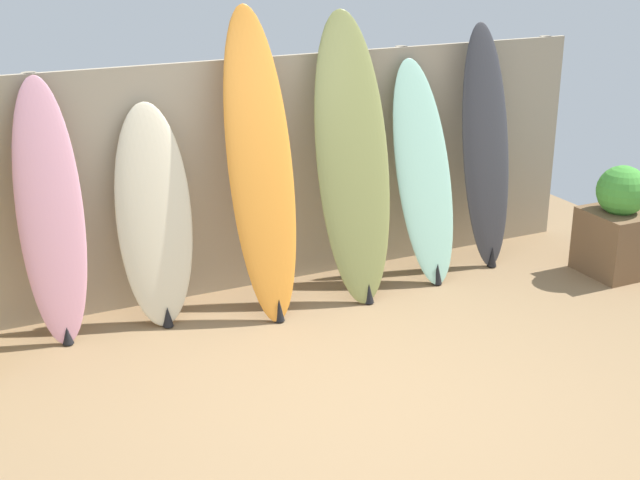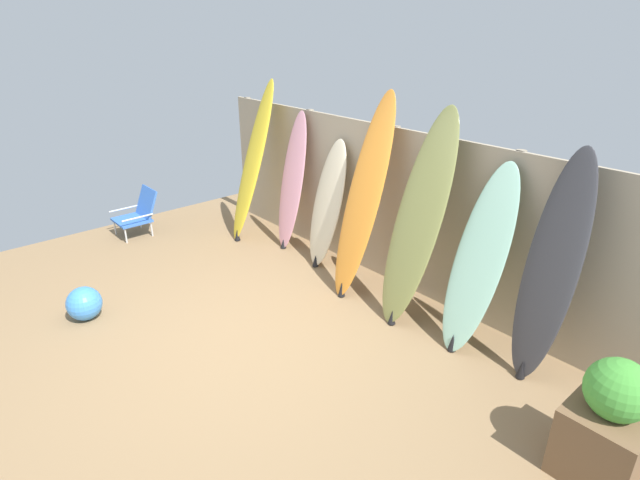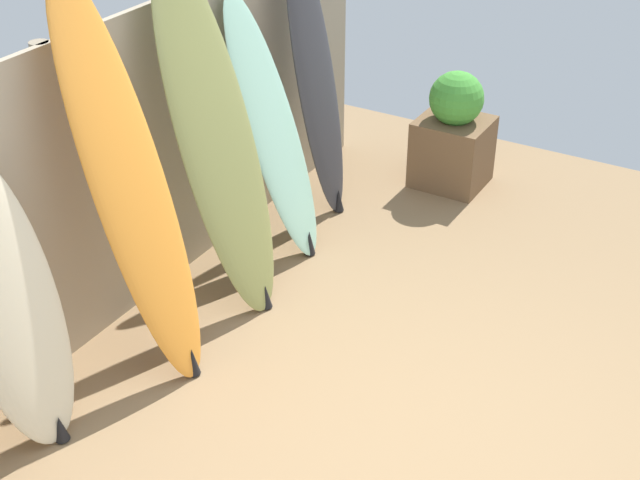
# 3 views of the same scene
# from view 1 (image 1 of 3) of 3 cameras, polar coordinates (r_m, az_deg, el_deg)

# --- Properties ---
(ground) EXTENTS (7.68, 7.68, 0.00)m
(ground) POSITION_cam_1_polar(r_m,az_deg,el_deg) (5.51, 2.46, -10.36)
(ground) COLOR #8E704C
(fence_back) EXTENTS (6.08, 0.11, 1.80)m
(fence_back) POSITION_cam_1_polar(r_m,az_deg,el_deg) (6.85, -5.32, 4.01)
(fence_back) COLOR tan
(fence_back) RESTS_ON ground
(surfboard_pink_1) EXTENTS (0.46, 0.43, 1.81)m
(surfboard_pink_1) POSITION_cam_1_polar(r_m,az_deg,el_deg) (6.25, -16.86, 1.52)
(surfboard_pink_1) COLOR pink
(surfboard_pink_1) RESTS_ON ground
(surfboard_cream_2) EXTENTS (0.59, 0.53, 1.57)m
(surfboard_cream_2) POSITION_cam_1_polar(r_m,az_deg,el_deg) (6.41, -10.57, 1.47)
(surfboard_cream_2) COLOR beige
(surfboard_cream_2) RESTS_ON ground
(surfboard_orange_3) EXTENTS (0.53, 0.75, 2.21)m
(surfboard_orange_3) POSITION_cam_1_polar(r_m,az_deg,el_deg) (6.40, -3.83, 4.68)
(surfboard_orange_3) COLOR orange
(surfboard_orange_3) RESTS_ON ground
(surfboard_olive_4) EXTENTS (0.66, 0.77, 2.15)m
(surfboard_olive_4) POSITION_cam_1_polar(r_m,az_deg,el_deg) (6.70, 2.11, 5.18)
(surfboard_olive_4) COLOR olive
(surfboard_olive_4) RESTS_ON ground
(surfboard_seafoam_5) EXTENTS (0.49, 0.65, 1.73)m
(surfboard_seafoam_5) POSITION_cam_1_polar(r_m,az_deg,el_deg) (7.13, 6.65, 4.18)
(surfboard_seafoam_5) COLOR #9ED6BC
(surfboard_seafoam_5) RESTS_ON ground
(surfboard_charcoal_6) EXTENTS (0.45, 0.46, 1.99)m
(surfboard_charcoal_6) POSITION_cam_1_polar(r_m,az_deg,el_deg) (7.47, 10.57, 5.78)
(surfboard_charcoal_6) COLOR #38383D
(surfboard_charcoal_6) RESTS_ON ground
(planter_box) EXTENTS (0.49, 0.53, 0.91)m
(planter_box) POSITION_cam_1_polar(r_m,az_deg,el_deg) (7.63, 18.53, 0.90)
(planter_box) COLOR brown
(planter_box) RESTS_ON ground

